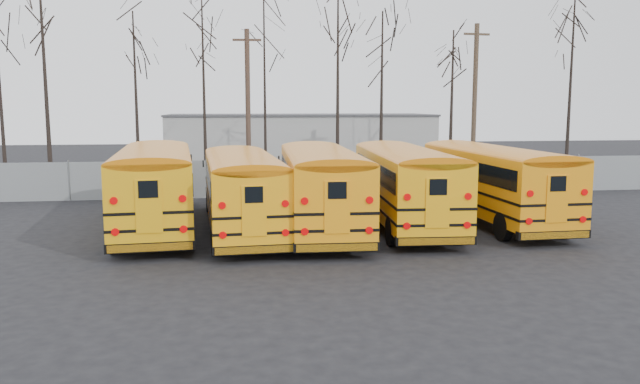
{
  "coord_description": "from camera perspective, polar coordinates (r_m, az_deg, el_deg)",
  "views": [
    {
      "loc": [
        -3.45,
        -21.28,
        4.91
      ],
      "look_at": [
        -0.29,
        2.13,
        1.6
      ],
      "focal_mm": 35.0,
      "sensor_mm": 36.0,
      "label": 1
    }
  ],
  "objects": [
    {
      "name": "bus_c",
      "position": [
        24.45,
        0.03,
        0.99
      ],
      "size": [
        3.12,
        11.9,
        3.31
      ],
      "rotation": [
        0.0,
        0.0,
        -0.03
      ],
      "color": "black",
      "rests_on": "ground"
    },
    {
      "name": "bus_a",
      "position": [
        25.26,
        -14.84,
        1.02
      ],
      "size": [
        3.77,
        12.17,
        3.36
      ],
      "rotation": [
        0.0,
        0.0,
        0.09
      ],
      "color": "black",
      "rests_on": "ground"
    },
    {
      "name": "tree_1",
      "position": [
        37.01,
        -23.84,
        9.64
      ],
      "size": [
        0.26,
        0.26,
        12.83
      ],
      "primitive_type": "cone",
      "color": "black",
      "rests_on": "ground"
    },
    {
      "name": "utility_pole_right",
      "position": [
        42.48,
        13.95,
        8.12
      ],
      "size": [
        1.8,
        0.34,
        10.11
      ],
      "rotation": [
        0.0,
        0.0,
        0.12
      ],
      "color": "#4B3A2A",
      "rests_on": "ground"
    },
    {
      "name": "tree_6",
      "position": [
        40.2,
        5.65,
        8.58
      ],
      "size": [
        0.26,
        0.26,
        10.72
      ],
      "primitive_type": "cone",
      "color": "black",
      "rests_on": "ground"
    },
    {
      "name": "ground",
      "position": [
        22.11,
        1.49,
        -4.86
      ],
      "size": [
        120.0,
        120.0,
        0.0
      ],
      "primitive_type": "plane",
      "color": "black",
      "rests_on": "ground"
    },
    {
      "name": "bus_b",
      "position": [
        24.13,
        -7.15,
        0.62
      ],
      "size": [
        3.29,
        11.4,
        3.15
      ],
      "rotation": [
        0.0,
        0.0,
        0.06
      ],
      "color": "black",
      "rests_on": "ground"
    },
    {
      "name": "tree_5",
      "position": [
        37.7,
        1.63,
        9.54
      ],
      "size": [
        0.26,
        0.26,
        11.88
      ],
      "primitive_type": "cone",
      "color": "black",
      "rests_on": "ground"
    },
    {
      "name": "tree_2",
      "position": [
        38.85,
        -16.46,
        8.02
      ],
      "size": [
        0.26,
        0.26,
        10.32
      ],
      "primitive_type": "cone",
      "color": "black",
      "rests_on": "ground"
    },
    {
      "name": "tree_3",
      "position": [
        36.92,
        -10.56,
        8.71
      ],
      "size": [
        0.26,
        0.26,
        10.94
      ],
      "primitive_type": "cone",
      "color": "black",
      "rests_on": "ground"
    },
    {
      "name": "bus_e",
      "position": [
        27.18,
        15.35,
        1.35
      ],
      "size": [
        3.1,
        11.74,
        3.26
      ],
      "rotation": [
        0.0,
        0.0,
        0.04
      ],
      "color": "black",
      "rests_on": "ground"
    },
    {
      "name": "fence",
      "position": [
        33.69,
        -1.76,
        1.31
      ],
      "size": [
        40.0,
        0.04,
        2.0
      ],
      "primitive_type": "cube",
      "color": "gray",
      "rests_on": "ground"
    },
    {
      "name": "utility_pole_left",
      "position": [
        36.48,
        -6.6,
        7.61
      ],
      "size": [
        1.64,
        0.29,
        9.18
      ],
      "rotation": [
        0.0,
        0.0,
        -0.04
      ],
      "color": "#433126",
      "rests_on": "ground"
    },
    {
      "name": "distant_building",
      "position": [
        53.64,
        -1.85,
        4.86
      ],
      "size": [
        22.0,
        8.0,
        4.0
      ],
      "primitive_type": "cube",
      "color": "#A6A5A1",
      "rests_on": "ground"
    },
    {
      "name": "tree_4",
      "position": [
        38.62,
        -5.08,
        9.92
      ],
      "size": [
        0.26,
        0.26,
        12.49
      ],
      "primitive_type": "cone",
      "color": "black",
      "rests_on": "ground"
    },
    {
      "name": "bus_d",
      "position": [
        25.57,
        7.67,
        1.19
      ],
      "size": [
        3.32,
        11.84,
        3.28
      ],
      "rotation": [
        0.0,
        0.0,
        -0.05
      ],
      "color": "black",
      "rests_on": "ground"
    },
    {
      "name": "tree_8",
      "position": [
        43.75,
        21.92,
        9.08
      ],
      "size": [
        0.26,
        0.26,
        12.38
      ],
      "primitive_type": "cone",
      "color": "black",
      "rests_on": "ground"
    },
    {
      "name": "tree_7",
      "position": [
        39.33,
        11.93,
        7.48
      ],
      "size": [
        0.26,
        0.26,
        9.38
      ],
      "primitive_type": "cone",
      "color": "black",
      "rests_on": "ground"
    }
  ]
}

